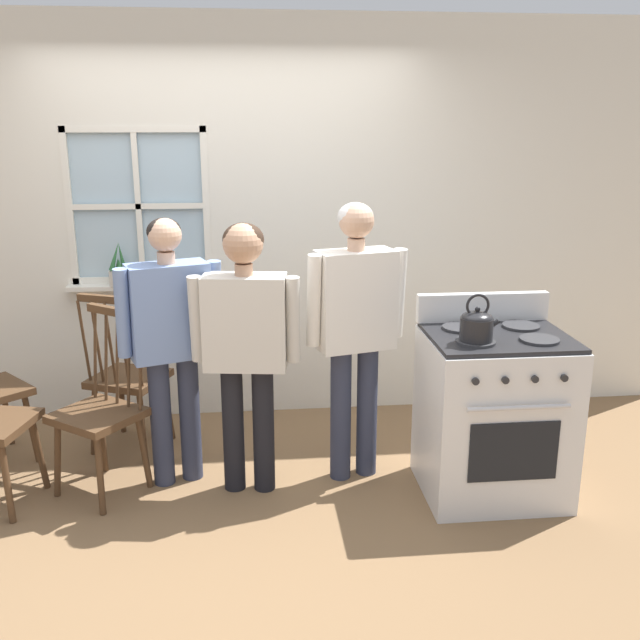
{
  "coord_description": "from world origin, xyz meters",
  "views": [
    {
      "loc": [
        0.12,
        -3.45,
        2.03
      ],
      "look_at": [
        0.5,
        0.21,
        1.0
      ],
      "focal_mm": 40.0,
      "sensor_mm": 36.0,
      "label": 1
    }
  ],
  "objects_px": {
    "person_elderly_left": "(170,329)",
    "potted_plant": "(119,273)",
    "person_teen_center": "(246,332)",
    "person_adult_right": "(355,317)",
    "stove": "(493,413)",
    "chair_by_window": "(127,379)",
    "chair_center_cluster": "(101,413)",
    "kettle": "(477,324)"
  },
  "relations": [
    {
      "from": "person_adult_right",
      "to": "stove",
      "type": "height_order",
      "value": "person_adult_right"
    },
    {
      "from": "person_elderly_left",
      "to": "potted_plant",
      "type": "distance_m",
      "value": 1.02
    },
    {
      "from": "chair_center_cluster",
      "to": "stove",
      "type": "relative_size",
      "value": 0.96
    },
    {
      "from": "stove",
      "to": "chair_center_cluster",
      "type": "bearing_deg",
      "value": 174.0
    },
    {
      "from": "stove",
      "to": "kettle",
      "type": "xyz_separation_m",
      "value": [
        -0.17,
        -0.13,
        0.55
      ]
    },
    {
      "from": "person_teen_center",
      "to": "kettle",
      "type": "bearing_deg",
      "value": -6.14
    },
    {
      "from": "chair_by_window",
      "to": "person_adult_right",
      "type": "relative_size",
      "value": 0.65
    },
    {
      "from": "person_teen_center",
      "to": "potted_plant",
      "type": "xyz_separation_m",
      "value": [
        -0.83,
        1.06,
        0.12
      ]
    },
    {
      "from": "chair_center_cluster",
      "to": "kettle",
      "type": "xyz_separation_m",
      "value": [
        1.99,
        -0.36,
        0.56
      ]
    },
    {
      "from": "person_teen_center",
      "to": "person_adult_right",
      "type": "xyz_separation_m",
      "value": [
        0.61,
        0.1,
        0.04
      ]
    },
    {
      "from": "chair_by_window",
      "to": "chair_center_cluster",
      "type": "xyz_separation_m",
      "value": [
        -0.06,
        -0.54,
        0.0
      ]
    },
    {
      "from": "chair_center_cluster",
      "to": "person_elderly_left",
      "type": "height_order",
      "value": "person_elderly_left"
    },
    {
      "from": "person_elderly_left",
      "to": "person_teen_center",
      "type": "xyz_separation_m",
      "value": [
        0.41,
        -0.14,
        0.02
      ]
    },
    {
      "from": "stove",
      "to": "person_adult_right",
      "type": "bearing_deg",
      "value": 160.42
    },
    {
      "from": "person_teen_center",
      "to": "chair_center_cluster",
      "type": "bearing_deg",
      "value": -176.57
    },
    {
      "from": "stove",
      "to": "potted_plant",
      "type": "relative_size",
      "value": 3.67
    },
    {
      "from": "person_teen_center",
      "to": "kettle",
      "type": "distance_m",
      "value": 1.22
    },
    {
      "from": "person_elderly_left",
      "to": "kettle",
      "type": "bearing_deg",
      "value": -34.5
    },
    {
      "from": "person_teen_center",
      "to": "potted_plant",
      "type": "bearing_deg",
      "value": 135.9
    },
    {
      "from": "person_teen_center",
      "to": "stove",
      "type": "relative_size",
      "value": 1.4
    },
    {
      "from": "person_elderly_left",
      "to": "potted_plant",
      "type": "relative_size",
      "value": 5.19
    },
    {
      "from": "person_elderly_left",
      "to": "potted_plant",
      "type": "bearing_deg",
      "value": 95.08
    },
    {
      "from": "chair_center_cluster",
      "to": "kettle",
      "type": "height_order",
      "value": "kettle"
    },
    {
      "from": "chair_center_cluster",
      "to": "person_teen_center",
      "type": "xyz_separation_m",
      "value": [
        0.81,
        -0.06,
        0.46
      ]
    },
    {
      "from": "person_elderly_left",
      "to": "person_teen_center",
      "type": "height_order",
      "value": "person_elderly_left"
    },
    {
      "from": "chair_center_cluster",
      "to": "person_adult_right",
      "type": "xyz_separation_m",
      "value": [
        1.42,
        0.04,
        0.5
      ]
    },
    {
      "from": "kettle",
      "to": "potted_plant",
      "type": "relative_size",
      "value": 0.84
    },
    {
      "from": "person_adult_right",
      "to": "chair_by_window",
      "type": "bearing_deg",
      "value": 145.6
    },
    {
      "from": "person_elderly_left",
      "to": "stove",
      "type": "height_order",
      "value": "person_elderly_left"
    },
    {
      "from": "chair_center_cluster",
      "to": "potted_plant",
      "type": "xyz_separation_m",
      "value": [
        -0.02,
        1.0,
        0.58
      ]
    },
    {
      "from": "potted_plant",
      "to": "person_teen_center",
      "type": "bearing_deg",
      "value": -52.0
    },
    {
      "from": "chair_center_cluster",
      "to": "kettle",
      "type": "relative_size",
      "value": 4.22
    },
    {
      "from": "person_teen_center",
      "to": "stove",
      "type": "xyz_separation_m",
      "value": [
        1.35,
        -0.16,
        -0.46
      ]
    },
    {
      "from": "chair_center_cluster",
      "to": "stove",
      "type": "bearing_deg",
      "value": 31.76
    },
    {
      "from": "person_adult_right",
      "to": "potted_plant",
      "type": "distance_m",
      "value": 1.73
    },
    {
      "from": "kettle",
      "to": "person_adult_right",
      "type": "bearing_deg",
      "value": 145.27
    },
    {
      "from": "stove",
      "to": "potted_plant",
      "type": "height_order",
      "value": "potted_plant"
    },
    {
      "from": "kettle",
      "to": "person_teen_center",
      "type": "bearing_deg",
      "value": 165.96
    },
    {
      "from": "chair_by_window",
      "to": "person_elderly_left",
      "type": "relative_size",
      "value": 0.68
    },
    {
      "from": "chair_by_window",
      "to": "stove",
      "type": "xyz_separation_m",
      "value": [
        2.1,
        -0.76,
        0.0
      ]
    },
    {
      "from": "potted_plant",
      "to": "stove",
      "type": "bearing_deg",
      "value": -29.34
    },
    {
      "from": "stove",
      "to": "person_teen_center",
      "type": "bearing_deg",
      "value": 173.09
    }
  ]
}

